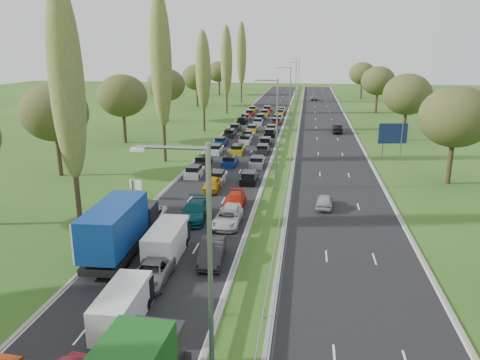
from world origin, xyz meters
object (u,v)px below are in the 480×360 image
at_px(white_van_front, 124,305).
at_px(white_van_rear, 168,240).
at_px(blue_lorry, 120,228).
at_px(direction_sign, 393,135).
at_px(info_sign, 136,187).
at_px(near_car_2, 151,216).

xyz_separation_m(white_van_front, white_van_rear, (-0.16, 9.09, 0.11)).
xyz_separation_m(blue_lorry, white_van_rear, (3.48, 0.49, -0.98)).
bearing_deg(blue_lorry, direction_sign, 51.98).
height_order(blue_lorry, direction_sign, direction_sign).
distance_m(blue_lorry, direction_sign, 43.01).
xyz_separation_m(blue_lorry, info_sign, (-3.60, 12.93, -0.78)).
bearing_deg(white_van_rear, direction_sign, 56.53).
bearing_deg(white_van_rear, white_van_front, -90.12).
bearing_deg(info_sign, near_car_2, -60.07).
relative_size(near_car_2, info_sign, 2.32).
bearing_deg(direction_sign, white_van_front, -116.40).
height_order(blue_lorry, white_van_rear, blue_lorry).
bearing_deg(white_van_front, blue_lorry, 111.47).
relative_size(info_sign, direction_sign, 0.40).
bearing_deg(blue_lorry, white_van_front, -69.17).
bearing_deg(info_sign, white_van_rear, -60.37).
distance_m(white_van_front, white_van_rear, 9.09).
distance_m(info_sign, direction_sign, 36.24).
distance_m(near_car_2, blue_lorry, 6.60).
relative_size(blue_lorry, white_van_front, 1.91).
relative_size(near_car_2, white_van_rear, 0.86).
relative_size(white_van_front, info_sign, 2.46).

